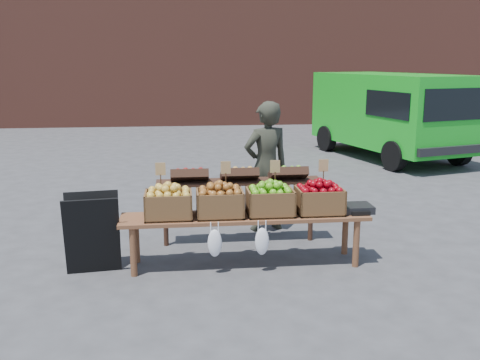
{
  "coord_description": "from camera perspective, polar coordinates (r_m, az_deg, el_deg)",
  "views": [
    {
      "loc": [
        -0.85,
        -5.33,
        2.23
      ],
      "look_at": [
        -0.18,
        0.73,
        0.85
      ],
      "focal_mm": 40.0,
      "sensor_mm": 36.0,
      "label": 1
    }
  ],
  "objects": [
    {
      "name": "delivery_van",
      "position": [
        12.78,
        15.67,
        6.56
      ],
      "size": [
        3.01,
        4.63,
        1.91
      ],
      "primitive_type": null,
      "rotation": [
        0.0,
        0.0,
        0.27
      ],
      "color": "#12A91D",
      "rests_on": "ground"
    },
    {
      "name": "crate_golden_apples",
      "position": [
        5.76,
        -7.63,
        -2.65
      ],
      "size": [
        0.5,
        0.4,
        0.28
      ],
      "primitive_type": null,
      "color": "gold",
      "rests_on": "display_bench"
    },
    {
      "name": "crate_russet_pears",
      "position": [
        5.78,
        -2.17,
        -2.51
      ],
      "size": [
        0.5,
        0.4,
        0.28
      ],
      "primitive_type": null,
      "color": "#9F5831",
      "rests_on": "display_bench"
    },
    {
      "name": "ground",
      "position": [
        5.84,
        2.56,
        -9.71
      ],
      "size": [
        80.0,
        80.0,
        0.0
      ],
      "primitive_type": "plane",
      "color": "#404043"
    },
    {
      "name": "crate_green_apples",
      "position": [
        5.95,
        8.46,
        -2.18
      ],
      "size": [
        0.5,
        0.4,
        0.28
      ],
      "primitive_type": null,
      "color": "maroon",
      "rests_on": "display_bench"
    },
    {
      "name": "chalkboard_sign",
      "position": [
        5.9,
        -15.47,
        -5.49
      ],
      "size": [
        0.6,
        0.38,
        0.86
      ],
      "primitive_type": null,
      "rotation": [
        0.0,
        0.0,
        0.12
      ],
      "color": "black",
      "rests_on": "ground"
    },
    {
      "name": "vendor",
      "position": [
        7.0,
        2.8,
        1.42
      ],
      "size": [
        0.72,
        0.57,
        1.71
      ],
      "primitive_type": "imported",
      "rotation": [
        0.0,
        0.0,
        3.44
      ],
      "color": "#2A2C21",
      "rests_on": "ground"
    },
    {
      "name": "display_bench",
      "position": [
        5.93,
        0.54,
        -6.4
      ],
      "size": [
        2.7,
        0.56,
        0.57
      ],
      "primitive_type": null,
      "color": "brown",
      "rests_on": "ground"
    },
    {
      "name": "weighing_scale",
      "position": [
        6.1,
        12.3,
        -2.94
      ],
      "size": [
        0.34,
        0.3,
        0.08
      ],
      "primitive_type": "cube",
      "color": "black",
      "rests_on": "display_bench"
    },
    {
      "name": "back_table",
      "position": [
        6.54,
        -0.08,
        -2.39
      ],
      "size": [
        2.1,
        0.44,
        1.04
      ],
      "primitive_type": null,
      "color": "#331E14",
      "rests_on": "ground"
    },
    {
      "name": "crate_red_apples",
      "position": [
        5.84,
        3.23,
        -2.35
      ],
      "size": [
        0.5,
        0.4,
        0.28
      ],
      "primitive_type": null,
      "color": "#449513",
      "rests_on": "display_bench"
    }
  ]
}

